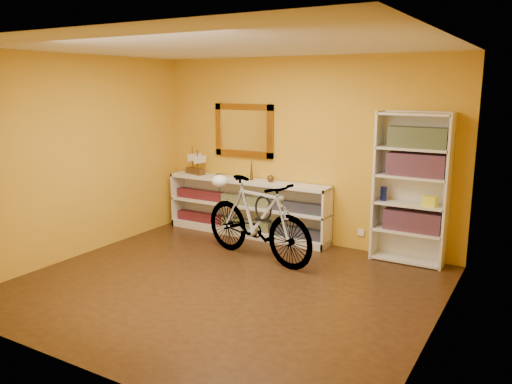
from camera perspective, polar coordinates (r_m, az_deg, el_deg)
The scene contains 24 objects.
floor at distance 5.85m, azimuth -3.53°, elevation -10.43°, with size 4.50×4.00×0.01m, color black.
ceiling at distance 5.43m, azimuth -3.89°, elevation 15.99°, with size 4.50×4.00×0.01m, color silver.
back_wall at distance 7.22m, azimuth 5.26°, elevation 4.56°, with size 4.50×0.01×2.60m, color gold.
left_wall at distance 6.99m, azimuth -19.24°, elevation 3.71°, with size 0.01×4.00×2.60m, color gold.
right_wall at distance 4.64m, azimuth 20.06°, elevation -0.21°, with size 0.01×4.00×2.60m, color gold.
gilt_mirror at distance 7.61m, azimuth -1.37°, elevation 6.88°, with size 0.98×0.06×0.78m, color brown.
wall_socket at distance 7.09m, azimuth 11.64°, elevation -4.45°, with size 0.09×0.01×0.09m, color silver.
console_unit at distance 7.59m, azimuth -1.04°, elevation -1.74°, with size 2.60×0.35×0.85m, color silver, non-canonical shape.
cd_row_lower at distance 7.64m, azimuth -1.11°, elevation -3.63°, with size 2.50×0.13×0.14m, color black.
cd_row_upper at distance 7.55m, azimuth -1.13°, elevation -0.96°, with size 2.50×0.13×0.14m, color navy.
model_ship at distance 7.99m, azimuth -6.82°, elevation 3.54°, with size 0.36×0.14×0.43m, color #412A12, non-canonical shape.
toy_car at distance 7.76m, azimuth -4.02°, elevation 1.74°, with size 0.00×0.00×0.00m, color black.
bronze_ornament at distance 7.43m, azimuth -0.51°, elevation 2.59°, with size 0.06×0.06×0.32m, color brown.
decorative_orb at distance 7.30m, azimuth 1.66°, elevation 1.51°, with size 0.10×0.10×0.10m, color brown.
bookcase at distance 6.61m, azimuth 16.90°, elevation 0.35°, with size 0.90×0.30×1.90m, color silver, non-canonical shape.
book_row_a at distance 6.69m, azimuth 17.11°, elevation -3.10°, with size 0.70×0.22×0.26m, color maroon.
book_row_b at distance 6.55m, azimuth 17.49°, elevation 2.92°, with size 0.70×0.22×0.28m, color maroon.
book_row_c at distance 6.51m, azimuth 17.67°, elevation 5.83°, with size 0.70×0.22×0.25m, color navy.
travel_mug at distance 6.69m, azimuth 14.06°, elevation -0.18°, with size 0.08×0.08×0.18m, color navy.
red_tin at distance 6.60m, azimuth 15.59°, elevation 5.78°, with size 0.15×0.15×0.19m, color maroon.
yellow_bag at distance 6.55m, azimuth 18.87°, elevation -0.99°, with size 0.16×0.11×0.12m, color yellow.
bicycle at distance 6.51m, azimuth 0.13°, elevation -3.06°, with size 1.82×0.47×1.07m, color silver.
helmet at distance 6.90m, azimuth -4.09°, elevation 1.24°, with size 0.23×0.22×0.17m, color white.
u_lock at distance 6.40m, azimuth 0.83°, elevation -1.84°, with size 0.24×0.24×0.03m, color black.
Camera 1 is at (3.04, -4.48, 2.22)m, focal length 35.81 mm.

